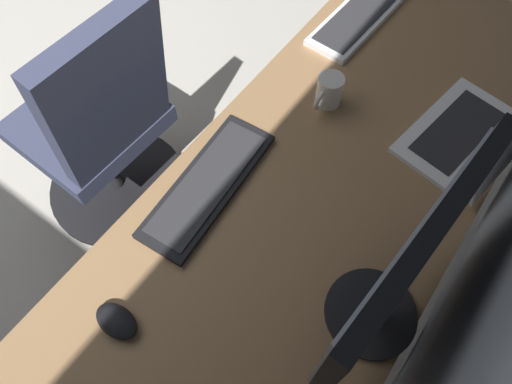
{
  "coord_description": "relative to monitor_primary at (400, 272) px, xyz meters",
  "views": [
    {
      "loc": [
        0.42,
        2.24,
        1.76
      ],
      "look_at": [
        0.05,
        1.98,
        0.95
      ],
      "focal_mm": 33.33,
      "sensor_mm": 36.0,
      "label": 1
    }
  ],
  "objects": [
    {
      "name": "keyboard_spare",
      "position": [
        -0.04,
        -0.48,
        -0.25
      ],
      "size": [
        0.43,
        0.17,
        0.02
      ],
      "color": "black",
      "rests_on": "desk"
    },
    {
      "name": "laptop_leftmost",
      "position": [
        -0.55,
        0.0,
        -0.21
      ],
      "size": [
        0.38,
        0.3,
        0.19
      ],
      "color": "white",
      "rests_on": "desk"
    },
    {
      "name": "monitor_primary",
      "position": [
        0.0,
        0.0,
        0.0
      ],
      "size": [
        0.47,
        0.2,
        0.45
      ],
      "color": "black",
      "rests_on": "desk"
    },
    {
      "name": "mouse_main",
      "position": [
        0.33,
        -0.43,
        -0.24
      ],
      "size": [
        0.06,
        0.1,
        0.03
      ],
      "primitive_type": "ellipsoid",
      "color": "black",
      "rests_on": "desk"
    },
    {
      "name": "desk",
      "position": [
        -0.0,
        -0.25,
        -0.32
      ],
      "size": [
        2.32,
        0.7,
        0.73
      ],
      "color": "#936D47",
      "rests_on": "ground"
    },
    {
      "name": "coffee_mug",
      "position": [
        -0.45,
        -0.39,
        -0.21
      ],
      "size": [
        0.11,
        0.07,
        0.09
      ],
      "color": "silver",
      "rests_on": "desk"
    },
    {
      "name": "office_chair",
      "position": [
        -0.11,
        -1.02,
        -0.53
      ],
      "size": [
        0.56,
        0.56,
        0.97
      ],
      "color": "#383D56",
      "rests_on": "ground"
    },
    {
      "name": "keyboard_main",
      "position": [
        -0.81,
        -0.48,
        -0.25
      ],
      "size": [
        0.43,
        0.16,
        0.02
      ],
      "color": "silver",
      "rests_on": "desk"
    }
  ]
}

